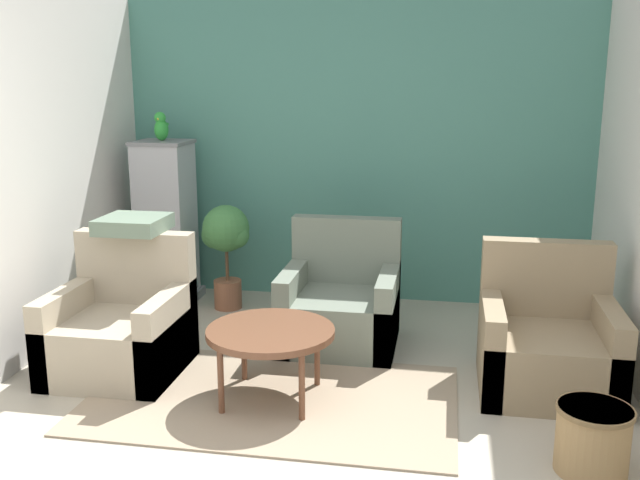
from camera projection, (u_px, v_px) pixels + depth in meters
The scene contains 12 objects.
wall_back_accent at pixel (355, 152), 5.93m from camera, with size 3.97×0.06×2.50m.
wall_left at pixel (28, 173), 4.69m from camera, with size 0.06×3.23×2.50m.
area_rug at pixel (272, 399), 4.22m from camera, with size 2.17×1.30×0.01m.
coffee_table at pixel (271, 335), 4.13m from camera, with size 0.75×0.75×0.44m.
armchair_left at pixel (121, 330), 4.58m from camera, with size 0.79×0.77×0.87m.
armchair_right at pixel (547, 346), 4.32m from camera, with size 0.79×0.77×0.87m.
armchair_middle at pixel (341, 307), 5.05m from camera, with size 0.79×0.77×0.87m.
birdcage at pixel (166, 224), 5.92m from camera, with size 0.48×0.48×1.36m.
parrot at pixel (161, 127), 5.74m from camera, with size 0.11×0.20×0.24m.
potted_plant at pixel (226, 239), 5.75m from camera, with size 0.42×0.38×0.86m.
wicker_basket at pixel (593, 437), 3.42m from camera, with size 0.36×0.36×0.34m.
throw_pillow at pixel (133, 224), 4.69m from camera, with size 0.41×0.41×0.10m.
Camera 1 is at (0.77, -2.64, 1.88)m, focal length 40.00 mm.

